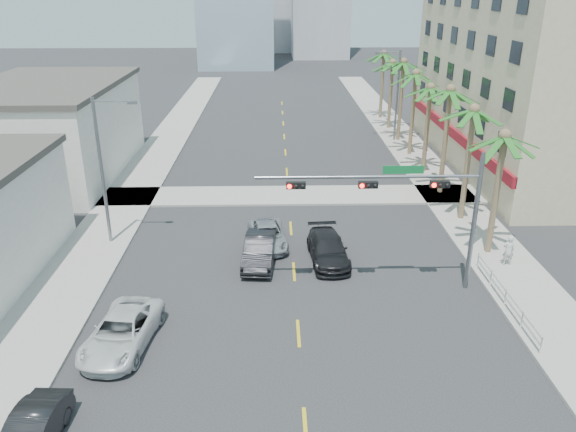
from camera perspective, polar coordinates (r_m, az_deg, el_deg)
The scene contains 23 objects.
ground at distance 23.13m, azimuth 1.50°, elevation -17.41°, with size 260.00×260.00×0.00m, color #262628.
sidewalk_right at distance 42.55m, azimuth 16.51°, elevation 1.21°, with size 4.00×120.00×0.15m, color gray.
sidewalk_left at distance 41.97m, azimuth -16.48°, elevation 0.93°, with size 4.00×120.00×0.15m, color gray.
sidewalk_cross at distance 42.39m, azimuth 0.06°, elevation 2.10°, with size 80.00×4.00×0.15m, color gray.
building_right at distance 53.48m, azimuth 24.73°, elevation 12.61°, with size 15.25×28.00×15.00m.
building_left_far at distance 50.59m, azimuth -23.02°, elevation 7.87°, with size 11.00×18.00×7.20m, color beige.
traffic_signal_mast at distance 28.30m, azimuth 12.59°, elevation 1.72°, with size 11.12×0.54×7.20m.
palm_tree_0 at distance 33.21m, azimuth 21.15°, elevation 7.47°, with size 4.80×4.80×7.80m.
palm_tree_1 at distance 37.86m, azimuth 18.38°, elevation 10.08°, with size 4.80×4.80×8.16m.
palm_tree_2 at distance 42.65m, azimuth 16.19°, elevation 12.09°, with size 4.80×4.80×8.52m.
palm_tree_3 at distance 47.68m, azimuth 14.30°, elevation 12.45°, with size 4.80×4.80×7.80m.
palm_tree_4 at distance 52.60m, azimuth 12.87°, elevation 13.84°, with size 4.80×4.80×8.16m.
palm_tree_5 at distance 57.57m, azimuth 11.67°, elevation 15.00°, with size 4.80×4.80×8.52m.
palm_tree_6 at distance 62.70m, azimuth 10.58°, elevation 15.01°, with size 4.80×4.80×7.80m.
palm_tree_7 at distance 67.72m, azimuth 9.72°, elevation 15.90°, with size 4.80×4.80×8.16m.
streetlight_left at distance 34.67m, azimuth -18.15°, elevation 4.96°, with size 2.55×0.25×9.00m.
streetlight_right at distance 57.84m, azimuth 10.86°, elevation 12.35°, with size 2.55×0.25×9.00m.
guardrail at distance 29.85m, azimuth 21.25°, elevation -7.53°, with size 0.08×8.08×1.00m.
car_parked_far at distance 26.15m, azimuth -16.54°, elevation -11.20°, with size 2.45×5.32×1.48m, color silver.
car_lane_left at distance 32.12m, azimuth -2.92°, elevation -3.48°, with size 1.67×4.79×1.58m, color black.
car_lane_center at distance 34.29m, azimuth -2.09°, elevation -1.98°, with size 2.15×4.66×1.30m, color silver.
car_lane_right at distance 32.42m, azimuth 4.08°, elevation -3.37°, with size 2.05×5.05×1.47m, color black.
pedestrian at distance 33.84m, azimuth 21.48°, elevation -3.26°, with size 0.65×0.42×1.78m, color silver.
Camera 1 is at (-1.01, -17.73, 14.83)m, focal length 35.00 mm.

